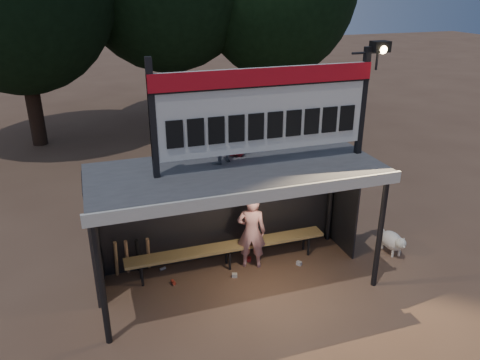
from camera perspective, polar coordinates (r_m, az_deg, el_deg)
name	(u,v)px	position (r m, az deg, el deg)	size (l,w,h in m)	color
ground	(237,282)	(9.05, -0.41, -12.27)	(80.00, 80.00, 0.00)	brown
player	(251,232)	(9.11, 1.40, -6.32)	(0.56, 0.37, 1.53)	silver
child_a	(218,137)	(8.01, -2.74, 5.28)	(0.46, 0.36, 0.94)	slate
child_b	(236,133)	(8.38, -0.44, 5.73)	(0.41, 0.27, 0.84)	red
dugout_shelter	(232,187)	(8.34, -0.97, -0.91)	(5.10, 2.08, 2.32)	#3D3D40
scoreboard_assembly	(268,107)	(7.81, 3.48, 8.88)	(4.10, 0.27, 1.99)	black
bench	(228,247)	(9.25, -1.48, -8.21)	(4.00, 0.35, 0.48)	olive
dog	(393,241)	(10.26, 18.15, -7.09)	(0.36, 0.81, 0.49)	silver
bats	(132,256)	(9.21, -12.99, -9.03)	(0.69, 0.35, 0.84)	#9B7548
litter	(226,269)	(9.32, -1.70, -10.84)	(2.75, 0.79, 0.08)	red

